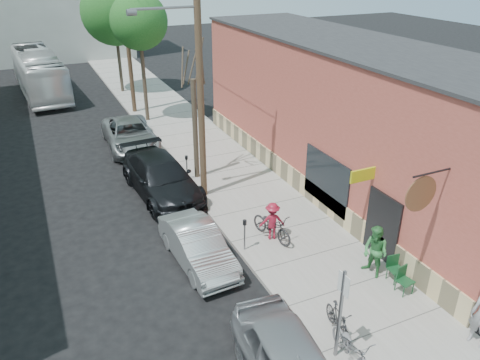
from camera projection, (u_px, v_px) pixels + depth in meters
name	position (u px, v px, depth m)	size (l,w,h in m)	color
ground	(200.00, 291.00, 15.33)	(120.00, 120.00, 0.00)	black
sidewalk	(203.00, 151.00, 25.87)	(4.50, 58.00, 0.15)	#9D9891
cafe_building	(344.00, 115.00, 21.32)	(6.60, 20.20, 6.61)	#B04D41
sign_post	(341.00, 307.00, 11.95)	(0.07, 0.45, 2.80)	slate
parking_meter_near	(245.00, 230.00, 16.84)	(0.14, 0.14, 1.24)	slate
parking_meter_far	(187.00, 164.00, 22.12)	(0.14, 0.14, 1.24)	slate
utility_pole_near	(199.00, 79.00, 18.81)	(3.57, 0.28, 10.00)	#503A28
utility_pole_far	(127.00, 33.00, 29.91)	(1.80, 0.28, 10.00)	#503A28
tree_bare	(195.00, 130.00, 21.77)	(0.24, 0.24, 4.79)	#44392C
tree_leafy_mid	(139.00, 21.00, 27.86)	(3.43, 3.43, 7.87)	#44392C
tree_leafy_far	(114.00, 12.00, 34.30)	(4.84, 4.84, 8.32)	#44392C
patio_chair_a	(396.00, 269.00, 15.39)	(0.50, 0.50, 0.88)	#124322
patio_chair_b	(405.00, 281.00, 14.84)	(0.50, 0.50, 0.88)	#124322
patron_green	(375.00, 252.00, 15.46)	(0.90, 0.70, 1.85)	#33813F
cyclist	(272.00, 221.00, 17.56)	(0.97, 0.56, 1.50)	maroon
cyclist_bike	(272.00, 226.00, 17.66)	(0.71, 2.03, 1.07)	black
parked_bike_a	(338.00, 320.00, 13.25)	(0.43, 1.52, 0.91)	black
parked_bike_b	(352.00, 348.00, 12.29)	(0.63, 1.81, 0.95)	slate
car_1	(198.00, 246.00, 16.43)	(1.49, 4.26, 1.41)	#B1B7B9
car_2	(161.00, 177.00, 21.05)	(2.42, 5.94, 1.72)	black
car_3	(130.00, 135.00, 26.22)	(2.59, 5.61, 1.56)	gray
bus	(39.00, 73.00, 35.93)	(2.77, 11.83, 3.30)	white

